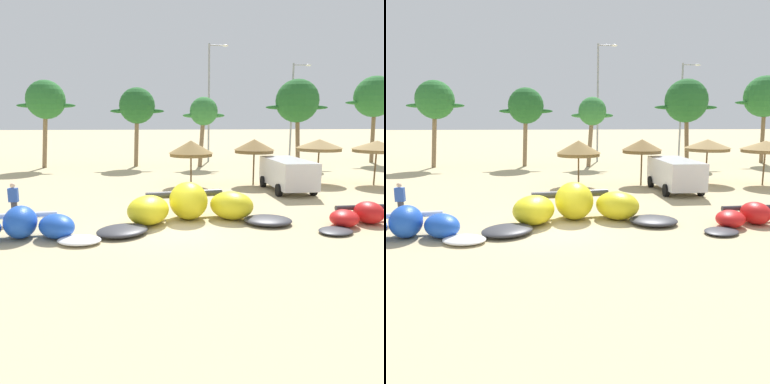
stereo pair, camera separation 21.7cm
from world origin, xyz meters
The scene contains 17 objects.
ground_plane centered at (0.00, 0.00, 0.00)m, with size 260.00×260.00×0.00m, color #C6B284.
kite_left centered at (-5.27, -1.14, 0.44)m, with size 5.79×3.07×1.15m.
kite_left_of_center centered at (0.87, 0.82, 0.60)m, with size 7.98×4.30×1.56m.
kite_center centered at (7.99, -0.41, 0.34)m, with size 5.64×2.71×0.88m.
beach_umbrella_near_van centered at (1.66, 9.40, 2.34)m, with size 2.76×2.76×2.82m.
beach_umbrella_middle centered at (5.65, 9.44, 2.44)m, with size 2.53×2.53×2.87m.
beach_umbrella_near_palms centered at (10.03, 9.80, 2.46)m, with size 2.94×2.94×2.84m.
beach_umbrella_outermost centered at (13.26, 8.63, 2.43)m, with size 3.03×3.03×2.79m.
parked_van centered at (7.03, 7.16, 1.09)m, with size 2.26×4.74×1.84m.
person_near_kites centered at (-6.26, 1.35, 0.82)m, with size 0.36×0.24×1.62m.
palm_left centered at (-9.52, 19.51, 5.61)m, with size 4.80×3.20×7.28m.
palm_left_of_gap centered at (-2.03, 19.83, 5.15)m, with size 4.60×3.07×6.76m.
palm_center_left centered at (3.62, 19.04, 4.64)m, with size 3.60×2.40×5.95m.
palm_center_right centered at (11.77, 18.95, 5.59)m, with size 5.57×3.71×7.50m.
palm_right_of_gap centered at (19.80, 20.72, 6.08)m, with size 5.63×3.76×8.01m.
lamppost_west_center centered at (4.73, 22.98, 6.04)m, with size 1.88×0.24×10.95m.
lamppost_east_center centered at (12.76, 22.68, 5.18)m, with size 1.80×0.24×9.27m.
Camera 2 is at (-0.32, -14.64, 4.17)m, focal length 36.50 mm.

